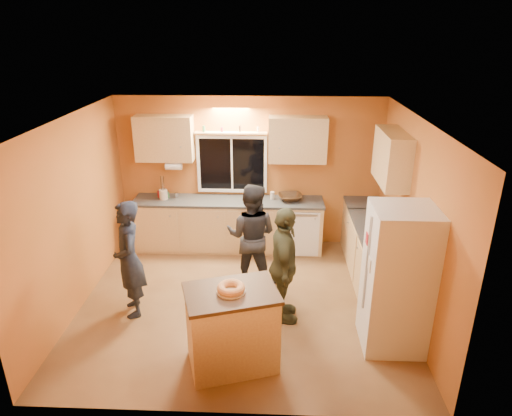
{
  "coord_description": "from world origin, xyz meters",
  "views": [
    {
      "loc": [
        0.43,
        -5.51,
        3.69
      ],
      "look_at": [
        0.18,
        0.4,
        1.29
      ],
      "focal_mm": 32.0,
      "sensor_mm": 36.0,
      "label": 1
    }
  ],
  "objects_px": {
    "person_left": "(129,259)",
    "refrigerator": "(397,279)",
    "person_right": "(284,266)",
    "person_center": "(252,235)",
    "island": "(232,328)"
  },
  "relations": [
    {
      "from": "refrigerator",
      "to": "person_right",
      "type": "xyz_separation_m",
      "value": [
        -1.32,
        0.44,
        -0.1
      ]
    },
    {
      "from": "refrigerator",
      "to": "person_left",
      "type": "relative_size",
      "value": 1.12
    },
    {
      "from": "person_right",
      "to": "person_left",
      "type": "bearing_deg",
      "value": 85.59
    },
    {
      "from": "island",
      "to": "person_center",
      "type": "relative_size",
      "value": 0.73
    },
    {
      "from": "refrigerator",
      "to": "person_center",
      "type": "bearing_deg",
      "value": 143.06
    },
    {
      "from": "person_right",
      "to": "person_center",
      "type": "bearing_deg",
      "value": 24.96
    },
    {
      "from": "person_left",
      "to": "person_center",
      "type": "bearing_deg",
      "value": 95.67
    },
    {
      "from": "person_left",
      "to": "refrigerator",
      "type": "bearing_deg",
      "value": 59.28
    },
    {
      "from": "refrigerator",
      "to": "island",
      "type": "distance_m",
      "value": 2.01
    },
    {
      "from": "island",
      "to": "person_center",
      "type": "xyz_separation_m",
      "value": [
        0.13,
        1.8,
        0.3
      ]
    },
    {
      "from": "refrigerator",
      "to": "island",
      "type": "height_order",
      "value": "refrigerator"
    },
    {
      "from": "refrigerator",
      "to": "person_right",
      "type": "relative_size",
      "value": 1.13
    },
    {
      "from": "refrigerator",
      "to": "person_center",
      "type": "height_order",
      "value": "refrigerator"
    },
    {
      "from": "island",
      "to": "person_left",
      "type": "distance_m",
      "value": 1.77
    },
    {
      "from": "person_center",
      "to": "person_right",
      "type": "relative_size",
      "value": 1.0
    }
  ]
}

